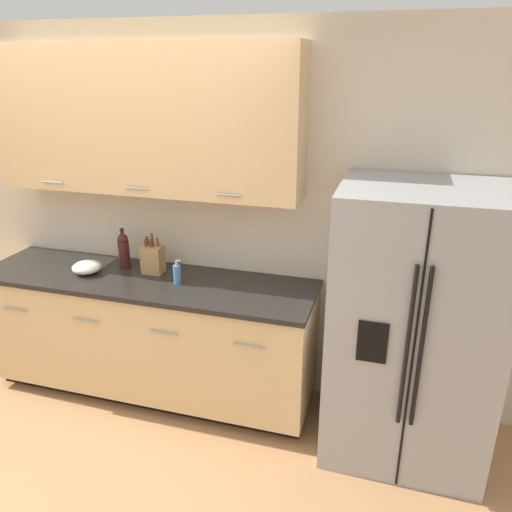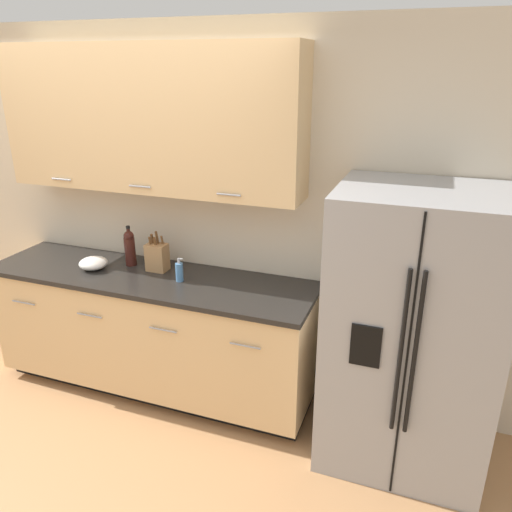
{
  "view_description": "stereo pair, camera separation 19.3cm",
  "coord_description": "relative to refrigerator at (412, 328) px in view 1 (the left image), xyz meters",
  "views": [
    {
      "loc": [
        1.81,
        -1.84,
        2.33
      ],
      "look_at": [
        0.99,
        1.0,
        1.18
      ],
      "focal_mm": 35.0,
      "sensor_mm": 36.0,
      "label": 1
    },
    {
      "loc": [
        2.0,
        -1.78,
        2.33
      ],
      "look_at": [
        0.99,
        1.0,
        1.18
      ],
      "focal_mm": 35.0,
      "sensor_mm": 36.0,
      "label": 2
    }
  ],
  "objects": [
    {
      "name": "counter_unit",
      "position": [
        -1.8,
        0.07,
        -0.38
      ],
      "size": [
        2.4,
        0.64,
        0.93
      ],
      "color": "black",
      "rests_on": "ground_plane"
    },
    {
      "name": "wall_back",
      "position": [
        -1.92,
        0.35,
        0.67
      ],
      "size": [
        10.0,
        0.39,
        2.6
      ],
      "color": "beige",
      "rests_on": "ground_plane"
    },
    {
      "name": "wine_bottle",
      "position": [
        -2.02,
        0.19,
        0.21
      ],
      "size": [
        0.08,
        0.08,
        0.3
      ],
      "color": "#3D1914",
      "rests_on": "counter_unit"
    },
    {
      "name": "knife_block",
      "position": [
        -1.78,
        0.17,
        0.18
      ],
      "size": [
        0.15,
        0.11,
        0.29
      ],
      "color": "#A87A4C",
      "rests_on": "counter_unit"
    },
    {
      "name": "soap_dispenser",
      "position": [
        -1.54,
        0.05,
        0.14
      ],
      "size": [
        0.06,
        0.05,
        0.17
      ],
      "color": "#4C7FB2",
      "rests_on": "counter_unit"
    },
    {
      "name": "refrigerator",
      "position": [
        0.0,
        0.0,
        0.0
      ],
      "size": [
        0.95,
        0.79,
        1.71
      ],
      "color": "#9E9EA0",
      "rests_on": "ground_plane"
    },
    {
      "name": "ground_plane",
      "position": [
        -1.98,
        -0.93,
        -0.86
      ],
      "size": [
        14.0,
        14.0,
        0.0
      ],
      "primitive_type": "plane",
      "color": "#B27F51"
    },
    {
      "name": "mixing_bowl",
      "position": [
        -2.23,
        0.03,
        0.12
      ],
      "size": [
        0.2,
        0.2,
        0.08
      ],
      "color": "white",
      "rests_on": "counter_unit"
    }
  ]
}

